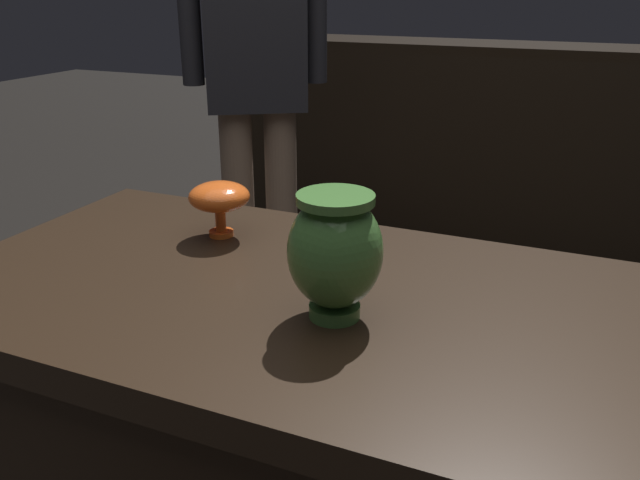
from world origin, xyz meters
TOP-DOWN VIEW (x-y plane):
  - back_display_shelf at (0.00, 2.20)m, footprint 2.60×0.40m
  - vase_centerpiece at (0.07, -0.06)m, footprint 0.13×0.13m
  - vase_tall_behind at (-0.24, 0.15)m, footprint 0.11×0.11m
  - shelf_vase_far_left at (-1.04, 2.24)m, footprint 0.09×0.09m
  - visitor_near_left at (-0.68, 1.10)m, footprint 0.41×0.32m

SIDE VIEW (x-z plane):
  - back_display_shelf at x=0.00m, z-range 0.00..0.99m
  - vase_tall_behind at x=-0.24m, z-range 0.82..0.92m
  - vase_centerpiece at x=0.07m, z-range 0.81..0.99m
  - visitor_near_left at x=-0.68m, z-range 0.16..1.87m
  - shelf_vase_far_left at x=-1.04m, z-range 0.95..1.15m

